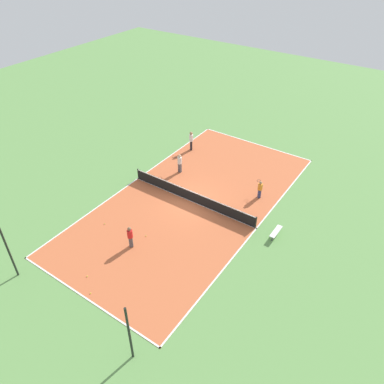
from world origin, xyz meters
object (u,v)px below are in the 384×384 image
fence_post_back_left (129,334)px  tennis_net (192,196)px  player_near_white (191,140)px  tennis_ball_midcourt (146,236)px  player_far_white (180,162)px  tennis_ball_near_net (105,224)px  player_coach_red (130,236)px  player_center_orange (260,188)px  fence_post_back_right (9,252)px  bench (276,232)px  tennis_ball_right_alley (91,293)px  tennis_ball_far_baseline (87,276)px

fence_post_back_left → tennis_net: bearing=-68.8°
player_near_white → tennis_ball_midcourt: 12.13m
player_near_white → player_far_white: player_near_white is taller
tennis_net → tennis_ball_near_net: 6.73m
fence_post_back_left → player_coach_red: bearing=-47.6°
player_center_orange → tennis_net: bearing=93.5°
fence_post_back_left → player_near_white: bearing=-63.6°
tennis_ball_midcourt → tennis_ball_near_net: 3.29m
player_center_orange → tennis_ball_near_net: bearing=103.2°
player_far_white → tennis_ball_near_net: size_ratio=24.93×
player_coach_red → tennis_ball_midcourt: bearing=38.0°
tennis_net → player_coach_red: player_coach_red is taller
fence_post_back_left → fence_post_back_right: bearing=0.0°
player_near_white → player_center_orange: player_near_white is taller
tennis_net → tennis_ball_midcourt: tennis_net is taller
bench → player_coach_red: player_coach_red is taller
player_far_white → tennis_ball_right_alley: player_far_white is taller
player_near_white → player_far_white: bearing=162.4°
player_far_white → tennis_ball_near_net: (0.46, 8.43, -0.94)m
tennis_net → bench: bearing=-179.6°
player_center_orange → tennis_ball_midcourt: size_ratio=21.60×
tennis_ball_near_net → tennis_ball_midcourt: bearing=-168.0°
tennis_ball_midcourt → tennis_ball_far_baseline: size_ratio=1.00×
fence_post_back_left → fence_post_back_right: size_ratio=1.00×
player_far_white → tennis_ball_far_baseline: player_far_white is taller
player_coach_red → tennis_ball_midcourt: player_coach_red is taller
player_coach_red → tennis_ball_far_baseline: size_ratio=24.32×
player_near_white → tennis_ball_right_alley: 17.50m
player_center_orange → tennis_ball_near_net: 11.81m
tennis_net → player_coach_red: bearing=84.8°
fence_post_back_right → tennis_ball_far_baseline: bearing=-147.9°
bench → fence_post_back_left: (2.21, 11.99, 1.54)m
tennis_net → player_near_white: (4.48, -6.40, 0.57)m
fence_post_back_right → player_coach_red: bearing=-125.5°
bench → player_far_white: size_ratio=0.83×
tennis_ball_midcourt → tennis_net: bearing=-94.5°
player_far_white → fence_post_back_right: size_ratio=0.44×
tennis_ball_near_net → player_coach_red: bearing=169.1°
player_coach_red → player_center_orange: player_coach_red is taller
player_coach_red → fence_post_back_left: 7.77m
player_center_orange → tennis_ball_right_alley: size_ratio=21.60×
tennis_net → bench: tennis_net is taller
fence_post_back_right → tennis_ball_midcourt: bearing=-121.3°
tennis_ball_midcourt → fence_post_back_right: size_ratio=0.02×
player_far_white → fence_post_back_right: (1.48, 14.72, 0.92)m
player_coach_red → fence_post_back_right: (4.07, 5.70, 0.96)m
bench → tennis_net: bearing=-89.6°
bench → player_coach_red: size_ratio=0.85×
player_far_white → fence_post_back_right: 14.82m
tennis_ball_right_alley → fence_post_back_right: 5.27m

